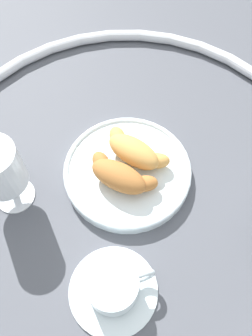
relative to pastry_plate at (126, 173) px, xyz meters
name	(u,v)px	position (x,y,z in m)	size (l,w,h in m)	color
ground_plane	(127,174)	(0.00, 0.00, -0.01)	(2.20, 2.20, 0.00)	#4C4F56
table_chrome_rim	(127,171)	(0.00, 0.00, 0.00)	(0.74, 0.74, 0.02)	silver
pastry_plate	(126,173)	(0.00, 0.00, 0.00)	(0.23, 0.23, 0.02)	silver
croissant_large	(120,176)	(0.00, -0.02, 0.03)	(0.14, 0.06, 0.04)	#AD6B33
croissant_small	(134,151)	(0.00, 0.03, 0.03)	(0.14, 0.08, 0.04)	#D6994C
coffee_cup_near	(114,287)	(0.08, -0.18, 0.01)	(0.14, 0.14, 0.06)	silver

